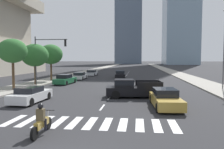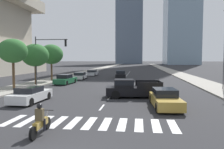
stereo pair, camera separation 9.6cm
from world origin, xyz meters
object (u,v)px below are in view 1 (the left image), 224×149
motorcycle_trailing (42,122)px  sedan_black_1 (120,75)px  sedan_gold_5 (165,99)px  street_lamp_east (224,44)px  street_tree_nearest (13,51)px  sedan_white_4 (31,95)px  traffic_signal_far (47,52)px  pickup_truck (133,89)px  sedan_white_2 (80,76)px  sedan_green_3 (65,80)px  street_tree_third (51,54)px  sedan_silver_0 (92,73)px  street_tree_second (35,55)px

motorcycle_trailing → sedan_black_1: bearing=-3.6°
sedan_gold_5 → street_lamp_east: bearing=138.8°
sedan_gold_5 → street_lamp_east: 13.48m
sedan_gold_5 → street_tree_nearest: bearing=-116.5°
sedan_white_4 → street_lamp_east: (18.34, 9.51, 4.63)m
motorcycle_trailing → traffic_signal_far: size_ratio=0.35×
street_tree_nearest → pickup_truck: bearing=-10.7°
sedan_white_2 → motorcycle_trailing: bearing=-170.1°
sedan_green_3 → sedan_white_4: (1.65, -13.24, -0.03)m
sedan_white_4 → traffic_signal_far: (-3.10, 10.51, 3.85)m
pickup_truck → sedan_black_1: size_ratio=1.13×
sedan_white_4 → traffic_signal_far: 11.62m
street_lamp_east → street_tree_third: (-23.37, 7.05, -0.93)m
sedan_white_2 → traffic_signal_far: 11.20m
motorcycle_trailing → street_tree_third: bearing=19.6°
sedan_green_3 → traffic_signal_far: traffic_signal_far is taller
pickup_truck → sedan_white_4: bearing=17.6°
sedan_silver_0 → sedan_white_4: 29.54m
sedan_silver_0 → sedan_gold_5: size_ratio=0.99×
sedan_black_1 → street_lamp_east: 20.27m
pickup_truck → street_tree_second: 15.66m
street_tree_second → sedan_silver_0: bearing=78.4°
sedan_black_1 → sedan_green_3: sedan_green_3 is taller
street_tree_nearest → sedan_silver_0: bearing=80.9°
sedan_white_2 → street_tree_nearest: bearing=165.3°
sedan_gold_5 → motorcycle_trailing: bearing=-48.1°
sedan_silver_0 → street_tree_second: street_tree_second is taller
street_tree_nearest → street_tree_third: size_ratio=0.98×
sedan_green_3 → street_lamp_east: size_ratio=0.50×
sedan_green_3 → sedan_white_4: size_ratio=1.02×
sedan_white_4 → sedan_green_3: bearing=9.3°
sedan_gold_5 → street_tree_third: bearing=-141.5°
sedan_white_4 → sedan_gold_5: (10.68, -0.58, 0.02)m
sedan_silver_0 → sedan_gold_5: sedan_gold_5 is taller
sedan_white_2 → street_tree_third: (-3.43, -4.35, 3.73)m
sedan_white_4 → street_tree_nearest: size_ratio=0.78×
motorcycle_trailing → sedan_white_2: size_ratio=0.45×
sedan_silver_0 → sedan_black_1: size_ratio=0.97×
sedan_gold_5 → street_tree_nearest: 17.43m
motorcycle_trailing → sedan_green_3: (-5.89, 20.48, 0.05)m
street_lamp_east → sedan_white_4: bearing=-152.6°
sedan_white_4 → sedan_gold_5: 10.70m
sedan_gold_5 → traffic_signal_far: (-13.78, 11.10, 3.83)m
motorcycle_trailing → street_tree_third: 25.81m
pickup_truck → street_tree_third: (-13.24, 13.15, 3.49)m
sedan_white_4 → street_tree_second: street_tree_second is taller
pickup_truck → street_tree_nearest: bearing=-15.7°
motorcycle_trailing → sedan_white_2: motorcycle_trailing is taller
sedan_black_1 → street_tree_third: (-10.34, -7.79, 3.67)m
sedan_black_1 → street_tree_third: 13.46m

